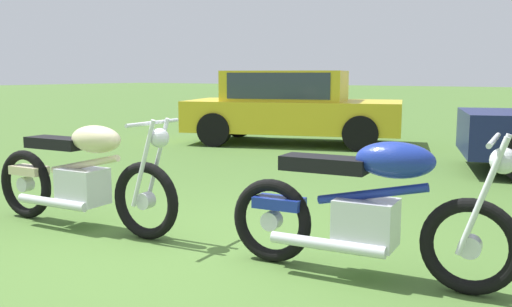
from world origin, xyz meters
TOP-DOWN VIEW (x-y plane):
  - ground_plane at (0.00, 0.00)m, footprint 120.00×120.00m
  - motorcycle_cream at (-1.30, 0.07)m, footprint 2.12×0.64m
  - motorcycle_blue at (1.29, 0.28)m, footprint 1.98×0.66m
  - car_yellow at (-2.85, 6.49)m, footprint 4.50×3.03m

SIDE VIEW (x-z plane):
  - ground_plane at x=0.00m, z-range 0.00..0.00m
  - motorcycle_cream at x=-1.30m, z-range -0.03..0.99m
  - motorcycle_blue at x=1.29m, z-range -0.03..0.99m
  - car_yellow at x=-2.85m, z-range 0.08..1.51m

